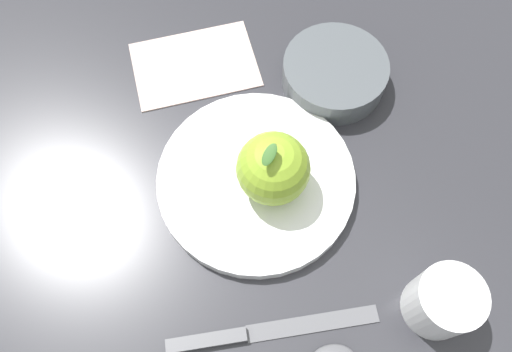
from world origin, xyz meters
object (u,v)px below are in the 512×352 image
knife (254,333)px  side_bowl (336,72)px  dinner_plate (256,180)px  cup (445,299)px  apple (273,169)px  linen_napkin (195,64)px

knife → side_bowl: bearing=-166.5°
dinner_plate → side_bowl: bearing=176.4°
knife → cup: bearing=130.1°
dinner_plate → side_bowl: size_ratio=1.75×
apple → linen_napkin: (-0.10, -0.18, -0.06)m
cup → dinner_plate: bearing=-95.4°
side_bowl → linen_napkin: (0.07, -0.17, -0.02)m
dinner_plate → side_bowl: (-0.17, 0.01, 0.01)m
apple → cup: 0.22m
side_bowl → dinner_plate: bearing=-3.6°
side_bowl → cup: bearing=48.9°
side_bowl → cup: (0.20, 0.22, 0.01)m
dinner_plate → linen_napkin: bearing=-122.9°
knife → linen_napkin: bearing=-135.4°
side_bowl → knife: 0.33m
apple → side_bowl: size_ratio=0.73×
side_bowl → knife: (0.32, 0.08, -0.02)m
dinner_plate → apple: 0.05m
apple → knife: size_ratio=0.53×
apple → cup: bearing=83.3°
apple → knife: apple is taller
cup → linen_napkin: bearing=-107.6°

